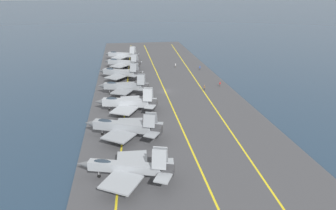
# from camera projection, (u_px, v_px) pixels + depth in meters

# --- Properties ---
(ground_plane) EXTENTS (2000.00, 2000.00, 0.00)m
(ground_plane) POSITION_uv_depth(u_px,v_px,m) (165.00, 92.00, 93.56)
(ground_plane) COLOR #23384C
(carrier_deck) EXTENTS (188.77, 43.44, 0.40)m
(carrier_deck) POSITION_uv_depth(u_px,v_px,m) (165.00, 92.00, 93.49)
(carrier_deck) COLOR #424244
(carrier_deck) RESTS_ON ground
(deck_stripe_foul_line) EXTENTS (169.72, 8.34, 0.01)m
(deck_stripe_foul_line) POSITION_uv_depth(u_px,v_px,m) (202.00, 89.00, 95.09)
(deck_stripe_foul_line) COLOR yellow
(deck_stripe_foul_line) RESTS_ON carrier_deck
(deck_stripe_centerline) EXTENTS (169.89, 0.36, 0.01)m
(deck_stripe_centerline) POSITION_uv_depth(u_px,v_px,m) (165.00, 91.00, 93.41)
(deck_stripe_centerline) COLOR yellow
(deck_stripe_centerline) RESTS_ON carrier_deck
(deck_stripe_edge_line) EXTENTS (169.68, 9.15, 0.01)m
(deck_stripe_edge_line) POSITION_uv_depth(u_px,v_px,m) (127.00, 93.00, 91.73)
(deck_stripe_edge_line) COLOR yellow
(deck_stripe_edge_line) RESTS_ON carrier_deck
(parked_jet_second) EXTENTS (12.82, 16.41, 6.43)m
(parked_jet_second) POSITION_uv_depth(u_px,v_px,m) (128.00, 167.00, 48.84)
(parked_jet_second) COLOR #93999E
(parked_jet_second) RESTS_ON carrier_deck
(parked_jet_third) EXTENTS (12.51, 17.20, 6.12)m
(parked_jet_third) POSITION_uv_depth(u_px,v_px,m) (124.00, 127.00, 63.17)
(parked_jet_third) COLOR gray
(parked_jet_third) RESTS_ON carrier_deck
(parked_jet_fourth) EXTENTS (13.78, 16.39, 6.47)m
(parked_jet_fourth) POSITION_uv_depth(u_px,v_px,m) (127.00, 103.00, 77.07)
(parked_jet_fourth) COLOR #9EA3A8
(parked_jet_fourth) RESTS_ON carrier_deck
(parked_jet_fifth) EXTENTS (12.63, 15.59, 6.47)m
(parked_jet_fifth) POSITION_uv_depth(u_px,v_px,m) (124.00, 86.00, 89.44)
(parked_jet_fifth) COLOR gray
(parked_jet_fifth) RESTS_ON carrier_deck
(parked_jet_sixth) EXTENTS (14.00, 16.10, 6.13)m
(parked_jet_sixth) POSITION_uv_depth(u_px,v_px,m) (120.00, 73.00, 105.26)
(parked_jet_sixth) COLOR gray
(parked_jet_sixth) RESTS_ON carrier_deck
(parked_jet_seventh) EXTENTS (13.06, 15.46, 6.29)m
(parked_jet_seventh) POSITION_uv_depth(u_px,v_px,m) (123.00, 62.00, 118.60)
(parked_jet_seventh) COLOR #93999E
(parked_jet_seventh) RESTS_ON carrier_deck
(parked_jet_eighth) EXTENTS (12.84, 15.72, 6.47)m
(parked_jet_eighth) POSITION_uv_depth(u_px,v_px,m) (122.00, 55.00, 133.34)
(parked_jet_eighth) COLOR #9EA3A8
(parked_jet_eighth) RESTS_ON carrier_deck
(crew_white_vest) EXTENTS (0.43, 0.34, 1.78)m
(crew_white_vest) POSITION_uv_depth(u_px,v_px,m) (176.00, 65.00, 121.59)
(crew_white_vest) COLOR #4C473D
(crew_white_vest) RESTS_ON carrier_deck
(crew_red_vest) EXTENTS (0.44, 0.46, 1.66)m
(crew_red_vest) POSITION_uv_depth(u_px,v_px,m) (220.00, 84.00, 97.66)
(crew_red_vest) COLOR #4C473D
(crew_red_vest) RESTS_ON carrier_deck
(crew_brown_vest) EXTENTS (0.43, 0.46, 1.75)m
(crew_brown_vest) POSITION_uv_depth(u_px,v_px,m) (204.00, 88.00, 93.77)
(crew_brown_vest) COLOR #232328
(crew_brown_vest) RESTS_ON carrier_deck
(crew_blue_vest) EXTENTS (0.31, 0.41, 1.73)m
(crew_blue_vest) POSITION_uv_depth(u_px,v_px,m) (200.00, 68.00, 117.90)
(crew_blue_vest) COLOR #232328
(crew_blue_vest) RESTS_ON carrier_deck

